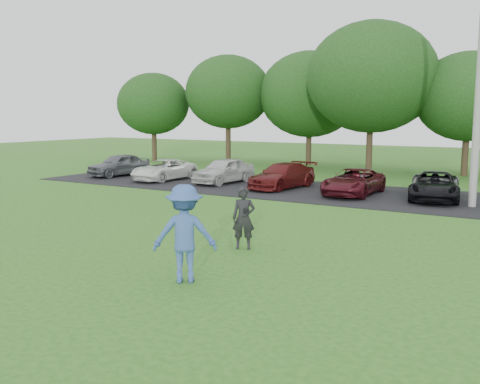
{
  "coord_description": "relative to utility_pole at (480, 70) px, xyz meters",
  "views": [
    {
      "loc": [
        7.33,
        -8.89,
        3.4
      ],
      "look_at": [
        0.0,
        3.5,
        1.3
      ],
      "focal_mm": 40.0,
      "sensor_mm": 36.0,
      "label": 1
    }
  ],
  "objects": [
    {
      "name": "frisbee_player",
      "position": [
        -3.84,
        -12.53,
        -3.95
      ],
      "size": [
        1.49,
        1.34,
        2.37
      ],
      "color": "#3C5EA9",
      "rests_on": "ground"
    },
    {
      "name": "ground",
      "position": [
        -4.81,
        -12.18,
        -4.95
      ],
      "size": [
        100.0,
        100.0,
        0.0
      ],
      "primitive_type": "plane",
      "color": "#2C621C",
      "rests_on": "ground"
    },
    {
      "name": "parked_cars",
      "position": [
        -4.88,
        0.81,
        -4.34
      ],
      "size": [
        28.54,
        4.57,
        1.25
      ],
      "color": "#5A5D62",
      "rests_on": "parking_lot"
    },
    {
      "name": "parking_lot",
      "position": [
        -4.81,
        0.82,
        -4.94
      ],
      "size": [
        32.0,
        6.5,
        0.03
      ],
      "primitive_type": "cube",
      "color": "black",
      "rests_on": "ground"
    },
    {
      "name": "utility_pole",
      "position": [
        0.0,
        0.0,
        0.0
      ],
      "size": [
        0.28,
        0.28,
        9.9
      ],
      "primitive_type": "cylinder",
      "color": "#9B9C97",
      "rests_on": "ground"
    },
    {
      "name": "tree_row",
      "position": [
        -3.3,
        10.58,
        -0.04
      ],
      "size": [
        42.39,
        9.85,
        8.64
      ],
      "color": "#38281C",
      "rests_on": "ground"
    },
    {
      "name": "camera_bystander",
      "position": [
        -4.16,
        -9.59,
        -4.16
      ],
      "size": [
        0.69,
        0.59,
        1.59
      ],
      "color": "black",
      "rests_on": "ground"
    }
  ]
}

